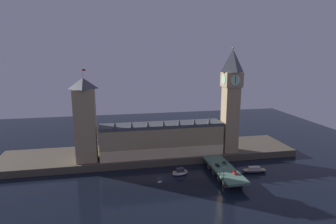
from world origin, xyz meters
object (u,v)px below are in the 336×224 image
Objects in this scene: pedestrian_near_rail at (220,172)px; boat_upstream at (180,172)px; street_lamp_near at (224,171)px; pedestrian_far_rail at (210,162)px; car_northbound_lead at (217,165)px; boat_downstream at (254,170)px; clock_tower at (231,98)px; victoria_tower at (85,120)px; car_southbound_lead at (235,172)px; pedestrian_mid_walk at (232,165)px; car_southbound_trail at (224,163)px.

boat_upstream is (-21.29, 15.03, -4.88)m from pedestrian_near_rail.
pedestrian_far_rail is at bearing 89.04° from street_lamp_near.
boat_downstream is (25.29, -2.44, -4.80)m from car_northbound_lead.
clock_tower reaches higher than boat_downstream.
victoria_tower is at bearing 153.44° from pedestrian_near_rail.
pedestrian_near_rail is 0.15× the size of boat_upstream.
car_southbound_lead is at bearing -12.39° from pedestrian_near_rail.
pedestrian_near_rail is at bearing 86.87° from street_lamp_near.
victoria_tower reaches higher than street_lamp_near.
clock_tower is 1.23× the size of victoria_tower.
clock_tower is 58.98m from car_southbound_lead.
boat_downstream is (49.58, -6.09, -0.19)m from boat_upstream.
boat_downstream is at bearing 29.55° from car_southbound_lead.
clock_tower reaches higher than street_lamp_near.
boat_downstream is at bearing -16.18° from victoria_tower.
pedestrian_mid_walk is 17.01m from boat_downstream.
victoria_tower is (-104.47, 1.61, -12.38)m from clock_tower.
pedestrian_far_rail reaches higher than pedestrian_near_rail.
pedestrian_mid_walk is at bearing -33.92° from pedestrian_far_rail.
pedestrian_near_rail is 0.24× the size of street_lamp_near.
street_lamp_near is at bearing -30.63° from victoria_tower.
car_northbound_lead is at bearing 174.49° from boat_downstream.
car_northbound_lead is at bearing -59.97° from pedestrian_far_rail.
car_southbound_lead is at bearing -65.76° from car_northbound_lead.
pedestrian_far_rail is at bearing 120.03° from car_northbound_lead.
car_southbound_trail is 2.64× the size of pedestrian_mid_walk.
car_southbound_trail is 30.67m from boat_upstream.
car_southbound_trail is at bearing 90.00° from car_southbound_lead.
boat_upstream is at bearing 144.78° from pedestrian_near_rail.
car_southbound_lead is at bearing -106.02° from pedestrian_mid_walk.
pedestrian_mid_walk is 0.22× the size of street_lamp_near.
car_northbound_lead is 1.03× the size of car_southbound_trail.
victoria_tower is 36.33× the size of pedestrian_near_rail.
pedestrian_far_rail reaches higher than pedestrian_mid_walk.
street_lamp_near reaches higher than boat_downstream.
street_lamp_near is (-12.43, -15.81, 3.71)m from pedestrian_mid_walk.
pedestrian_near_rail is (81.78, -40.87, -27.32)m from victoria_tower.
victoria_tower is 73.24m from boat_upstream.
car_northbound_lead is 6.02m from pedestrian_far_rail.
street_lamp_near is at bearing -150.49° from car_southbound_lead.
clock_tower reaches higher than boat_upstream.
pedestrian_far_rail is (-22.70, -22.67, -39.70)m from clock_tower.
clock_tower is at bearing 70.88° from pedestrian_mid_walk.
clock_tower reaches higher than car_northbound_lead.
pedestrian_near_rail is (-3.01, -11.38, 0.27)m from car_northbound_lead.
victoria_tower is at bearing 179.12° from clock_tower.
victoria_tower reaches higher than car_southbound_trail.
pedestrian_near_rail is 30.11m from boat_downstream.
boat_upstream is at bearing 178.43° from car_southbound_trail.
street_lamp_near is (-9.42, -21.51, 3.88)m from car_southbound_trail.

